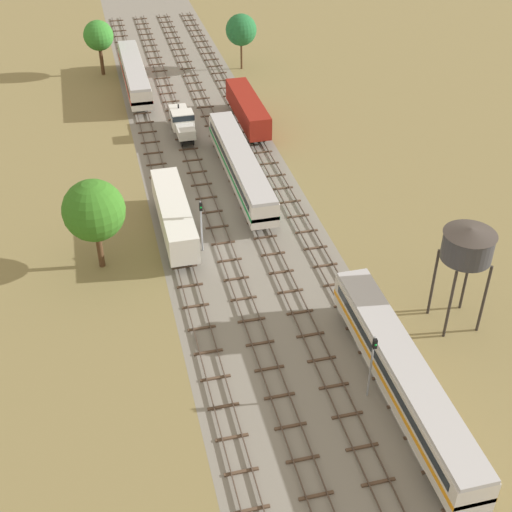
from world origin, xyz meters
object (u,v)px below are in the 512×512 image
water_tower (468,245)px  passenger_coach_centre_nearest (403,374)px  signal_post_nearest (372,360)px  freight_boxcar_far_left_near (174,214)px  freight_boxcar_centre_far (248,108)px  diesel_railcar_far_left_farther (134,73)px  passenger_coach_centre_left_mid (241,165)px  signal_post_near (201,220)px  shunter_loco_left_midfar (182,121)px

water_tower → passenger_coach_centre_nearest: bearing=-138.0°
signal_post_nearest → freight_boxcar_far_left_near: bearing=113.2°
freight_boxcar_centre_far → diesel_railcar_far_left_farther: 20.15m
freight_boxcar_centre_far → signal_post_nearest: size_ratio=2.38×
passenger_coach_centre_left_mid → passenger_coach_centre_nearest: bearing=-82.8°
freight_boxcar_centre_far → diesel_railcar_far_left_farther: bearing=130.1°
diesel_railcar_far_left_farther → signal_post_near: 42.04m
passenger_coach_centre_nearest → freight_boxcar_far_left_near: bearing=116.4°
diesel_railcar_far_left_farther → freight_boxcar_far_left_near: bearing=-90.0°
passenger_coach_centre_nearest → shunter_loco_left_midfar: (-8.65, 48.47, -0.60)m
freight_boxcar_centre_far → diesel_railcar_far_left_farther: (-12.99, 15.41, 0.15)m
diesel_railcar_far_left_farther → water_tower: 61.40m
signal_post_near → signal_post_nearest: bearing=-68.3°
freight_boxcar_far_left_near → freight_boxcar_centre_far: 26.52m
shunter_loco_left_midfar → signal_post_near: signal_post_near is taller
passenger_coach_centre_nearest → signal_post_near: bearing=115.5°
passenger_coach_centre_left_mid → diesel_railcar_far_left_farther: (-8.65, 30.37, -0.02)m
diesel_railcar_far_left_farther → signal_post_nearest: size_ratio=3.48×
passenger_coach_centre_nearest → freight_boxcar_far_left_near: passenger_coach_centre_nearest is taller
shunter_loco_left_midfar → signal_post_near: bearing=-94.8°
freight_boxcar_far_left_near → water_tower: water_tower is taller
diesel_railcar_far_left_farther → signal_post_near: signal_post_near is taller
signal_post_near → freight_boxcar_far_left_near: bearing=122.1°
freight_boxcar_far_left_near → passenger_coach_centre_left_mid: passenger_coach_centre_left_mid is taller
passenger_coach_centre_nearest → diesel_railcar_far_left_farther: bearing=101.4°
freight_boxcar_far_left_near → signal_post_near: signal_post_near is taller
shunter_loco_left_midfar → freight_boxcar_centre_far: 8.70m
passenger_coach_centre_left_mid → diesel_railcar_far_left_farther: same height
passenger_coach_centre_nearest → signal_post_near: size_ratio=3.94×
passenger_coach_centre_left_mid → diesel_railcar_far_left_farther: bearing=105.9°
passenger_coach_centre_left_mid → signal_post_near: size_ratio=3.94×
diesel_railcar_far_left_farther → signal_post_nearest: bearing=-80.4°
water_tower → signal_post_nearest: (-10.13, -6.28, -4.25)m
freight_boxcar_far_left_near → freight_boxcar_centre_far: bearing=60.7°
passenger_coach_centre_nearest → shunter_loco_left_midfar: bearing=100.1°
passenger_coach_centre_left_mid → freight_boxcar_centre_far: size_ratio=1.57×
passenger_coach_centre_nearest → diesel_railcar_far_left_farther: same height
freight_boxcar_centre_far → diesel_railcar_far_left_farther: diesel_railcar_far_left_farther is taller
diesel_railcar_far_left_farther → water_tower: (20.95, -57.47, 5.36)m
freight_boxcar_centre_far → water_tower: (7.96, -42.05, 5.51)m
freight_boxcar_far_left_near → diesel_railcar_far_left_farther: diesel_railcar_far_left_farther is taller
diesel_railcar_far_left_farther → passenger_coach_centre_nearest: bearing=-78.6°
freight_boxcar_far_left_near → signal_post_near: bearing=-57.9°
signal_post_nearest → freight_boxcar_centre_far: bearing=87.4°
passenger_coach_centre_left_mid → freight_boxcar_centre_far: 15.58m
signal_post_nearest → signal_post_near: size_ratio=1.06×
passenger_coach_centre_nearest → water_tower: water_tower is taller
freight_boxcar_far_left_near → water_tower: (20.94, -18.92, 5.51)m
freight_boxcar_centre_far → signal_post_near: bearing=-112.2°
signal_post_nearest → signal_post_near: signal_post_nearest is taller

